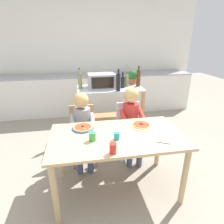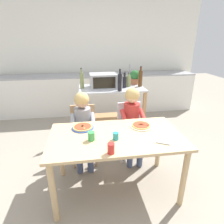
% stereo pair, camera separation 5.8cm
% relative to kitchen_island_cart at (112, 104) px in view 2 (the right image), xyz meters
% --- Properties ---
extents(ground_plane, '(11.99, 11.99, 0.00)m').
position_rel_kitchen_island_cart_xyz_m(ground_plane, '(-0.15, -0.16, -0.61)').
color(ground_plane, gray).
extents(back_wall_tiled, '(5.15, 0.12, 2.70)m').
position_rel_kitchen_island_cart_xyz_m(back_wall_tiled, '(-0.15, 1.69, 0.74)').
color(back_wall_tiled, white).
rests_on(back_wall_tiled, ground).
extents(kitchen_counter, '(4.63, 0.60, 1.10)m').
position_rel_kitchen_island_cart_xyz_m(kitchen_counter, '(-0.15, 1.28, -0.15)').
color(kitchen_counter, silver).
rests_on(kitchen_counter, ground).
extents(kitchen_island_cart, '(1.12, 0.61, 0.90)m').
position_rel_kitchen_island_cart_xyz_m(kitchen_island_cart, '(0.00, 0.00, 0.00)').
color(kitchen_island_cart, '#B7BABF').
rests_on(kitchen_island_cart, ground).
extents(toaster_oven, '(0.45, 0.34, 0.24)m').
position_rel_kitchen_island_cart_xyz_m(toaster_oven, '(-0.14, 0.02, 0.41)').
color(toaster_oven, '#999BA0').
rests_on(toaster_oven, kitchen_island_cart).
extents(bottle_clear_vinegar, '(0.07, 0.07, 0.34)m').
position_rel_kitchen_island_cart_xyz_m(bottle_clear_vinegar, '(-0.50, 0.03, 0.43)').
color(bottle_clear_vinegar, olive).
rests_on(bottle_clear_vinegar, kitchen_island_cart).
extents(bottle_dark_olive_oil, '(0.07, 0.07, 0.26)m').
position_rel_kitchen_island_cart_xyz_m(bottle_dark_olive_oil, '(0.21, -0.04, 0.40)').
color(bottle_dark_olive_oil, black).
rests_on(bottle_dark_olive_oil, kitchen_island_cart).
extents(bottle_slim_sauce, '(0.07, 0.07, 0.35)m').
position_rel_kitchen_island_cart_xyz_m(bottle_slim_sauce, '(0.51, 0.01, 0.44)').
color(bottle_slim_sauce, '#4C2D14').
rests_on(bottle_slim_sauce, kitchen_island_cart).
extents(bottle_tall_green_wine, '(0.07, 0.07, 0.35)m').
position_rel_kitchen_island_cart_xyz_m(bottle_tall_green_wine, '(0.10, -0.24, 0.44)').
color(bottle_tall_green_wine, black).
rests_on(bottle_tall_green_wine, kitchen_island_cart).
extents(bottle_brown_beer, '(0.07, 0.07, 0.25)m').
position_rel_kitchen_island_cart_xyz_m(bottle_brown_beer, '(0.30, 0.02, 0.39)').
color(bottle_brown_beer, olive).
rests_on(bottle_brown_beer, kitchen_island_cart).
extents(potted_herb_plant, '(0.17, 0.17, 0.25)m').
position_rel_kitchen_island_cart_xyz_m(potted_herb_plant, '(0.46, 0.20, 0.43)').
color(potted_herb_plant, '#9E5B3D').
rests_on(potted_herb_plant, kitchen_island_cart).
extents(dining_table, '(1.43, 0.80, 0.72)m').
position_rel_kitchen_island_cart_xyz_m(dining_table, '(-0.15, -1.36, 0.02)').
color(dining_table, tan).
rests_on(dining_table, ground).
extents(dining_chair_left, '(0.36, 0.36, 0.81)m').
position_rel_kitchen_island_cart_xyz_m(dining_chair_left, '(-0.51, -0.70, -0.13)').
color(dining_chair_left, tan).
rests_on(dining_chair_left, ground).
extents(dining_chair_right, '(0.36, 0.36, 0.81)m').
position_rel_kitchen_island_cart_xyz_m(dining_chair_right, '(0.17, -0.69, -0.13)').
color(dining_chair_right, silver).
rests_on(dining_chair_right, ground).
extents(child_in_grey_shirt, '(0.32, 0.42, 1.03)m').
position_rel_kitchen_island_cart_xyz_m(child_in_grey_shirt, '(-0.51, -0.82, 0.07)').
color(child_in_grey_shirt, '#424C6B').
rests_on(child_in_grey_shirt, ground).
extents(child_in_red_shirt, '(0.32, 0.42, 1.06)m').
position_rel_kitchen_island_cart_xyz_m(child_in_red_shirt, '(0.17, -0.80, 0.09)').
color(child_in_red_shirt, '#424C6B').
rests_on(child_in_red_shirt, ground).
extents(pizza_plate_blue_rimmed, '(0.25, 0.25, 0.03)m').
position_rel_kitchen_island_cart_xyz_m(pizza_plate_blue_rimmed, '(-0.51, -1.14, 0.13)').
color(pizza_plate_blue_rimmed, '#3356B7').
rests_on(pizza_plate_blue_rimmed, dining_table).
extents(pizza_plate_cream, '(0.26, 0.26, 0.03)m').
position_rel_kitchen_island_cart_xyz_m(pizza_plate_cream, '(0.17, -1.20, 0.13)').
color(pizza_plate_cream, beige).
rests_on(pizza_plate_cream, dining_table).
extents(drinking_cup_red, '(0.07, 0.07, 0.10)m').
position_rel_kitchen_island_cart_xyz_m(drinking_cup_red, '(-0.26, -1.69, 0.17)').
color(drinking_cup_red, red).
rests_on(drinking_cup_red, dining_table).
extents(drinking_cup_green, '(0.07, 0.07, 0.09)m').
position_rel_kitchen_island_cart_xyz_m(drinking_cup_green, '(-0.42, -1.43, 0.16)').
color(drinking_cup_green, green).
rests_on(drinking_cup_green, dining_table).
extents(drinking_cup_teal, '(0.06, 0.06, 0.08)m').
position_rel_kitchen_island_cart_xyz_m(drinking_cup_teal, '(-0.17, -1.45, 0.15)').
color(drinking_cup_teal, teal).
rests_on(drinking_cup_teal, dining_table).
extents(serving_spoon, '(0.13, 0.08, 0.01)m').
position_rel_kitchen_island_cart_xyz_m(serving_spoon, '(0.27, -1.61, 0.12)').
color(serving_spoon, '#B7BABF').
rests_on(serving_spoon, dining_table).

